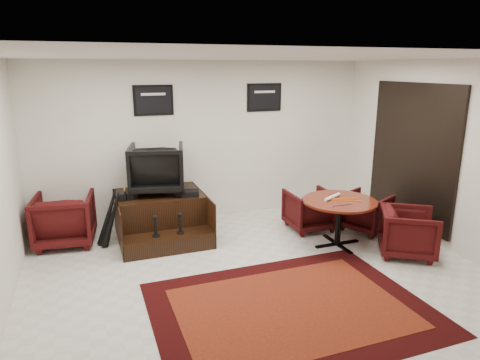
% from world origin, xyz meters
% --- Properties ---
extents(ground, '(6.00, 6.00, 0.00)m').
position_xyz_m(ground, '(0.00, 0.00, 0.00)').
color(ground, silver).
rests_on(ground, ground).
extents(room_shell, '(6.02, 5.02, 2.81)m').
position_xyz_m(room_shell, '(0.41, 0.12, 1.79)').
color(room_shell, white).
rests_on(room_shell, ground).
extents(area_rug, '(3.10, 2.33, 0.01)m').
position_xyz_m(area_rug, '(0.01, -0.86, 0.01)').
color(area_rug, black).
rests_on(area_rug, ground).
extents(shine_podium, '(1.38, 1.42, 0.71)m').
position_xyz_m(shine_podium, '(-0.98, 1.84, 0.33)').
color(shine_podium, black).
rests_on(shine_podium, ground).
extents(shine_chair, '(1.00, 0.96, 0.87)m').
position_xyz_m(shine_chair, '(-0.98, 1.98, 1.15)').
color(shine_chair, black).
rests_on(shine_chair, shine_podium).
extents(shoes_pair, '(0.24, 0.30, 0.11)m').
position_xyz_m(shoes_pair, '(-1.52, 1.81, 0.76)').
color(shoes_pair, black).
rests_on(shoes_pair, shine_podium).
extents(polish_kit, '(0.31, 0.25, 0.09)m').
position_xyz_m(polish_kit, '(-0.54, 1.58, 0.76)').
color(polish_kit, black).
rests_on(polish_kit, shine_podium).
extents(umbrella_black, '(0.32, 0.12, 0.87)m').
position_xyz_m(umbrella_black, '(-1.75, 1.68, 0.44)').
color(umbrella_black, black).
rests_on(umbrella_black, ground).
extents(umbrella_hooked, '(0.34, 0.13, 0.91)m').
position_xyz_m(umbrella_hooked, '(-1.79, 1.80, 0.45)').
color(umbrella_hooked, black).
rests_on(umbrella_hooked, ground).
extents(armchair_side, '(0.95, 0.90, 0.88)m').
position_xyz_m(armchair_side, '(-2.43, 2.04, 0.44)').
color(armchair_side, black).
rests_on(armchair_side, ground).
extents(meeting_table, '(1.12, 1.12, 0.73)m').
position_xyz_m(meeting_table, '(1.52, 0.52, 0.64)').
color(meeting_table, '#4E150B').
rests_on(meeting_table, ground).
extents(table_chair_back, '(0.74, 0.69, 0.74)m').
position_xyz_m(table_chair_back, '(1.45, 1.30, 0.37)').
color(table_chair_back, black).
rests_on(table_chair_back, ground).
extents(table_chair_window, '(0.88, 0.90, 0.71)m').
position_xyz_m(table_chair_window, '(2.32, 0.91, 0.36)').
color(table_chair_window, black).
rests_on(table_chair_window, ground).
extents(table_chair_corner, '(0.99, 1.01, 0.77)m').
position_xyz_m(table_chair_corner, '(2.28, -0.14, 0.38)').
color(table_chair_corner, black).
rests_on(table_chair_corner, ground).
extents(paper_roll, '(0.39, 0.24, 0.05)m').
position_xyz_m(paper_roll, '(1.46, 0.63, 0.76)').
color(paper_roll, white).
rests_on(paper_roll, meeting_table).
extents(table_clutter, '(0.57, 0.35, 0.01)m').
position_xyz_m(table_clutter, '(1.56, 0.47, 0.74)').
color(table_clutter, orange).
rests_on(table_clutter, meeting_table).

